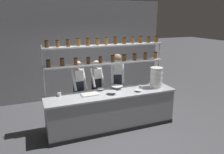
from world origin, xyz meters
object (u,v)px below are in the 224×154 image
Objects in this scene: prep_bowl_center_back at (138,91)px; prep_bowl_center_front at (117,87)px; chef_center at (97,85)px; chef_left at (79,88)px; serving_cup_front at (59,94)px; prep_bowl_near_left at (112,93)px; chef_right at (117,80)px; serving_cup_by_board at (140,87)px; container_stack at (156,78)px; cutting_board at (90,94)px; prep_bowl_near_right at (100,90)px; spice_shelf_unit at (107,55)px.

prep_bowl_center_front is at bearing 136.95° from prep_bowl_center_back.
chef_center is 9.01× the size of prep_bowl_center_back.
chef_left reaches higher than serving_cup_front.
prep_bowl_center_front is 1.69× the size of prep_bowl_center_back.
prep_bowl_near_left is at bearing -129.90° from prep_bowl_center_front.
serving_cup_by_board is at bearing -41.09° from chef_right.
chef_right is 10.02× the size of prep_bowl_center_back.
chef_right is 5.92× the size of prep_bowl_center_front.
prep_bowl_near_left is 2.48× the size of serving_cup_by_board.
chef_left is at bearing 34.14° from serving_cup_front.
chef_center reaches higher than container_stack.
container_stack is 0.49m from serving_cup_by_board.
chef_center is at bearing 61.44° from cutting_board.
chef_center reaches higher than cutting_board.
container_stack is at bearing 2.54° from prep_bowl_near_left.
prep_bowl_near_right is at bearing 153.31° from prep_bowl_center_back.
serving_cup_front reaches higher than prep_bowl_near_right.
prep_bowl_near_left is (-0.43, -0.70, -0.07)m from chef_right.
chef_right is 19.77× the size of serving_cup_front.
prep_bowl_near_left is (0.51, -0.15, 0.02)m from cutting_board.
prep_bowl_center_back is at bearing -6.04° from prep_bowl_near_left.
chef_right is at bearing 58.30° from prep_bowl_near_left.
serving_cup_by_board is (2.00, -0.21, 0.00)m from serving_cup_front.
cutting_board is (-0.42, -0.76, 0.04)m from chef_center.
serving_cup_front is at bearing 165.18° from prep_bowl_near_left.
prep_bowl_near_right is (-0.21, -0.07, -0.85)m from spice_shelf_unit.
chef_right is at bearing 29.96° from prep_bowl_near_right.
container_stack reaches higher than prep_bowl_center_back.
spice_shelf_unit is 1.18m from serving_cup_by_board.
serving_cup_by_board reaches higher than prep_bowl_near_right.
prep_bowl_center_front is 0.56m from prep_bowl_center_back.
chef_center is 1.62m from container_stack.
prep_bowl_center_front is at bearing -35.35° from chef_left.
serving_cup_front is at bearing -150.15° from chef_right.
chef_left is 1.57m from serving_cup_by_board.
prep_bowl_center_front is 3.34× the size of serving_cup_front.
serving_cup_by_board is (0.91, -0.81, 0.07)m from chef_center.
serving_cup_front is (-1.19, 0.31, 0.01)m from prep_bowl_near_left.
prep_bowl_near_right is 1.02m from serving_cup_by_board.
prep_bowl_near_right is 1.87× the size of serving_cup_by_board.
chef_center reaches higher than prep_bowl_center_front.
chef_left is 5.58× the size of prep_bowl_center_front.
container_stack is (1.21, -0.37, -0.60)m from spice_shelf_unit.
serving_cup_front is at bearing -159.26° from chef_left.
serving_cup_by_board is (0.82, 0.10, 0.02)m from prep_bowl_near_left.
prep_bowl_center_back is (1.18, -0.22, 0.01)m from cutting_board.
prep_bowl_center_back is at bearing -10.53° from cutting_board.
chef_left reaches higher than chef_center.
container_stack is 0.64m from prep_bowl_center_back.
chef_right is 0.43m from prep_bowl_center_front.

